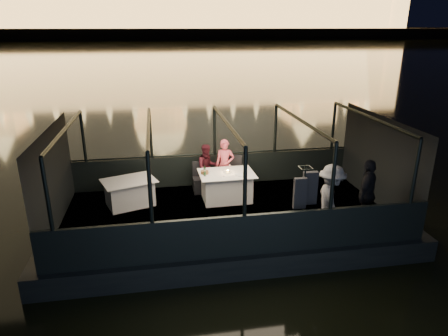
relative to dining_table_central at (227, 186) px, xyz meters
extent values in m
plane|color=black|center=(-0.14, 79.22, -0.89)|extent=(500.00, 500.00, 0.00)
cube|color=black|center=(-0.14, -0.78, -0.89)|extent=(8.60, 4.40, 1.00)
cube|color=black|center=(-0.14, -0.78, -0.41)|extent=(8.00, 4.00, 0.04)
cube|color=black|center=(-0.14, 1.22, 0.06)|extent=(8.00, 0.08, 0.90)
cube|color=black|center=(-0.14, -2.78, 0.06)|extent=(8.00, 0.08, 0.90)
cube|color=#423D33|center=(-0.14, 209.22, 0.11)|extent=(400.00, 140.00, 6.00)
cube|color=silver|center=(0.00, 0.00, 0.00)|extent=(1.48, 1.09, 0.77)
cube|color=white|center=(-2.54, 0.09, 0.00)|extent=(1.55, 1.33, 0.69)
cube|color=black|center=(-0.63, 0.64, 0.06)|extent=(0.41, 0.41, 0.85)
cube|color=black|center=(0.36, 0.58, 0.06)|extent=(0.61, 0.61, 0.99)
imported|color=#E85466|center=(0.08, 0.74, 0.36)|extent=(0.59, 0.46, 1.46)
imported|color=#3F111A|center=(-0.41, 0.80, 0.36)|extent=(0.72, 0.61, 1.33)
imported|color=silver|center=(1.92, -2.24, 0.47)|extent=(0.73, 1.13, 1.64)
imported|color=black|center=(2.89, -2.02, 0.47)|extent=(0.97, 0.98, 1.65)
cylinder|color=#153A16|center=(-0.59, -0.10, 0.53)|extent=(0.07, 0.07, 0.27)
cylinder|color=brown|center=(-0.58, 0.05, 0.42)|extent=(0.27, 0.27, 0.08)
cylinder|color=yellow|center=(0.03, 0.03, 0.42)|extent=(0.07, 0.07, 0.07)
cylinder|color=white|center=(0.31, -0.18, 0.39)|extent=(0.30, 0.30, 0.02)
cylinder|color=silver|center=(-0.51, 0.17, 0.39)|extent=(0.27, 0.27, 0.01)
camera|label=1|loc=(-1.73, -9.72, 4.05)|focal=32.00mm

